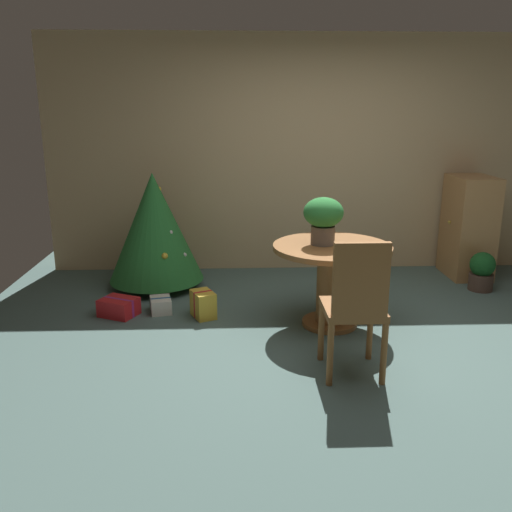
# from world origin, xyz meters

# --- Properties ---
(ground_plane) EXTENTS (6.60, 6.60, 0.00)m
(ground_plane) POSITION_xyz_m (0.00, 0.00, 0.00)
(ground_plane) COLOR #4C6660
(back_wall_panel) EXTENTS (6.00, 0.10, 2.60)m
(back_wall_panel) POSITION_xyz_m (0.00, 2.20, 1.30)
(back_wall_panel) COLOR tan
(back_wall_panel) RESTS_ON ground_plane
(round_dining_table) EXTENTS (1.00, 1.00, 0.71)m
(round_dining_table) POSITION_xyz_m (-0.10, 0.41, 0.49)
(round_dining_table) COLOR brown
(round_dining_table) RESTS_ON ground_plane
(flower_vase) EXTENTS (0.33, 0.33, 0.40)m
(flower_vase) POSITION_xyz_m (-0.18, 0.44, 0.95)
(flower_vase) COLOR #665B51
(flower_vase) RESTS_ON round_dining_table
(wooden_chair_near) EXTENTS (0.41, 0.43, 1.00)m
(wooden_chair_near) POSITION_xyz_m (-0.10, -0.53, 0.55)
(wooden_chair_near) COLOR brown
(wooden_chair_near) RESTS_ON ground_plane
(holiday_tree) EXTENTS (0.97, 0.97, 1.20)m
(holiday_tree) POSITION_xyz_m (-1.74, 1.51, 0.64)
(holiday_tree) COLOR brown
(holiday_tree) RESTS_ON ground_plane
(gift_box_cream) EXTENTS (0.23, 0.27, 0.14)m
(gift_box_cream) POSITION_xyz_m (-1.61, 0.77, 0.07)
(gift_box_cream) COLOR silver
(gift_box_cream) RESTS_ON ground_plane
(gift_box_gold) EXTENTS (0.25, 0.29, 0.24)m
(gift_box_gold) POSITION_xyz_m (-1.21, 0.63, 0.12)
(gift_box_gold) COLOR gold
(gift_box_gold) RESTS_ON ground_plane
(gift_box_red) EXTENTS (0.39, 0.36, 0.16)m
(gift_box_red) POSITION_xyz_m (-1.98, 0.70, 0.08)
(gift_box_red) COLOR red
(gift_box_red) RESTS_ON ground_plane
(wooden_cabinet) EXTENTS (0.45, 0.61, 1.11)m
(wooden_cabinet) POSITION_xyz_m (1.65, 1.78, 0.56)
(wooden_cabinet) COLOR #B27F4C
(wooden_cabinet) RESTS_ON ground_plane
(potted_plant) EXTENTS (0.25, 0.25, 0.40)m
(potted_plant) POSITION_xyz_m (1.61, 1.27, 0.20)
(potted_plant) COLOR #4C382D
(potted_plant) RESTS_ON ground_plane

